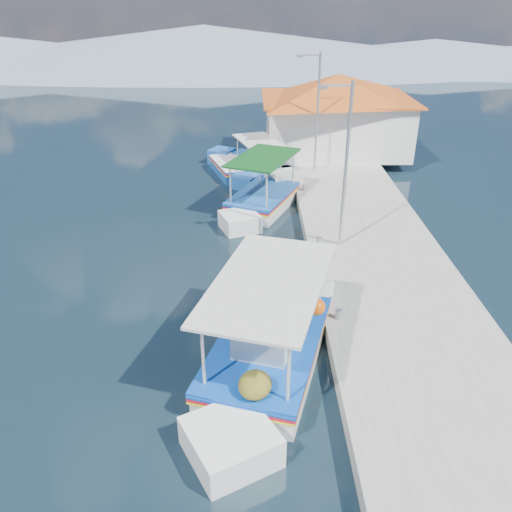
{
  "coord_description": "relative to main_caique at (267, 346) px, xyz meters",
  "views": [
    {
      "loc": [
        1.28,
        -15.7,
        9.18
      ],
      "look_at": [
        1.38,
        -0.51,
        1.3
      ],
      "focal_mm": 36.18,
      "sensor_mm": 36.0,
      "label": 1
    }
  ],
  "objects": [
    {
      "name": "caique_far",
      "position": [
        -0.04,
        15.97,
        -0.16
      ],
      "size": [
        3.21,
        6.05,
        2.24
      ],
      "rotation": [
        0.0,
        0.0,
        -0.33
      ],
      "color": "#1B53A6",
      "rests_on": "ground"
    },
    {
      "name": "bollards",
      "position": [
        2.14,
        9.67,
        0.08
      ],
      "size": [
        0.2,
        17.2,
        0.3
      ],
      "color": "#A5A8AD",
      "rests_on": "quay"
    },
    {
      "name": "ground",
      "position": [
        -1.66,
        4.42,
        -0.57
      ],
      "size": [
        160.0,
        160.0,
        0.0
      ],
      "primitive_type": "plane",
      "color": "black",
      "rests_on": "ground"
    },
    {
      "name": "quay",
      "position": [
        4.24,
        10.42,
        -0.32
      ],
      "size": [
        5.0,
        44.0,
        0.5
      ],
      "primitive_type": "cube",
      "color": "#A5A49B",
      "rests_on": "ground"
    },
    {
      "name": "lamp_post_near",
      "position": [
        2.85,
        6.42,
        3.28
      ],
      "size": [
        1.21,
        0.14,
        6.0
      ],
      "color": "#A5A8AD",
      "rests_on": "quay"
    },
    {
      "name": "caique_green_canopy",
      "position": [
        0.07,
        11.38,
        -0.16
      ],
      "size": [
        4.08,
        6.77,
        2.77
      ],
      "rotation": [
        0.0,
        0.0,
        0.41
      ],
      "color": "silver",
      "rests_on": "ground"
    },
    {
      "name": "main_caique",
      "position": [
        0.0,
        0.0,
        0.0
      ],
      "size": [
        4.27,
        8.67,
        2.97
      ],
      "rotation": [
        0.0,
        0.0,
        0.29
      ],
      "color": "silver",
      "rests_on": "ground"
    },
    {
      "name": "mountain_ridge",
      "position": [
        4.88,
        60.42,
        1.47
      ],
      "size": [
        171.4,
        96.0,
        5.5
      ],
      "color": "slate",
      "rests_on": "ground"
    },
    {
      "name": "lamp_post_far",
      "position": [
        2.85,
        15.42,
        3.28
      ],
      "size": [
        1.21,
        0.14,
        6.0
      ],
      "color": "#A5A8AD",
      "rests_on": "quay"
    },
    {
      "name": "caique_blue_hull",
      "position": [
        -1.45,
        16.4,
        -0.28
      ],
      "size": [
        3.09,
        5.84,
        1.1
      ],
      "rotation": [
        0.0,
        0.0,
        -0.33
      ],
      "color": "#1B53A6",
      "rests_on": "ground"
    },
    {
      "name": "harbor_building",
      "position": [
        4.54,
        19.42,
        2.2
      ],
      "size": [
        10.49,
        10.49,
        4.4
      ],
      "color": "white",
      "rests_on": "quay"
    }
  ]
}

